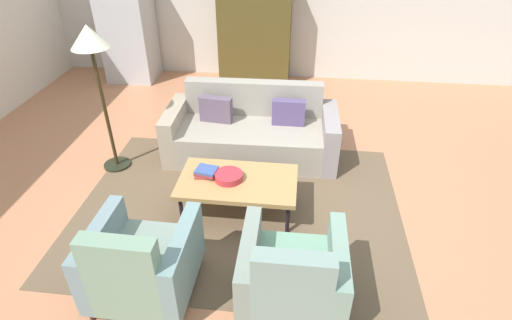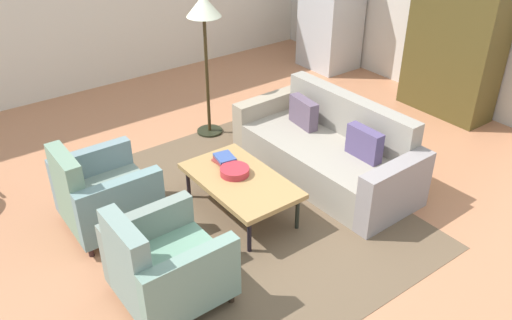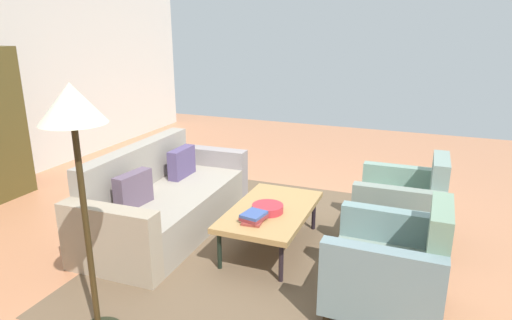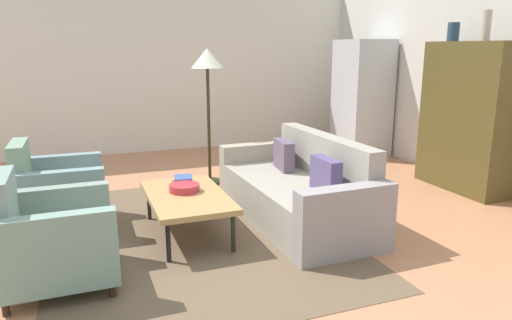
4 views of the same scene
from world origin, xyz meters
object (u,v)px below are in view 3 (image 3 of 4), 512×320
Objects in this scene: coffee_table at (271,212)px; floor_lamp at (74,129)px; fruit_bowl at (268,208)px; book_stack at (254,217)px; armchair_left at (395,270)px; armchair_right at (406,208)px; couch at (163,202)px.

coffee_table is 0.70× the size of floor_lamp.
book_stack is (-0.24, 0.04, 0.00)m from fruit_bowl.
armchair_left is 1.00× the size of armchair_right.
coffee_table is at bearing 63.51° from armchair_left.
couch reaches higher than coffee_table.
armchair_left is 1.28m from fruit_bowl.
armchair_right is 0.51× the size of floor_lamp.
floor_lamp is at bearing 157.69° from coffee_table.
fruit_bowl is at bearing 120.24° from armchair_right.
couch is 2.43m from armchair_left.
floor_lamp is (-1.29, 0.62, 1.00)m from book_stack.
couch reaches higher than book_stack.
floor_lamp is at bearing 16.50° from couch.
book_stack reaches higher than coffee_table.
book_stack is 0.14× the size of floor_lamp.
couch is 1.23× the size of floor_lamp.
coffee_table is at bearing -22.31° from floor_lamp.
armchair_right is at bearing -39.51° from floor_lamp.
armchair_left is 2.37m from floor_lamp.
floor_lamp reaches higher than couch.
coffee_table is 1.31m from armchair_right.
armchair_left is (-0.60, -2.35, 0.06)m from couch.
armchair_right is 3.55× the size of book_stack.
coffee_table is at bearing -7.31° from book_stack.
floor_lamp is (-1.62, -0.52, 1.16)m from couch.
floor_lamp is at bearing 119.86° from armchair_left.
coffee_table is at bearing 116.83° from armchair_right.
fruit_bowl is at bearing -23.49° from floor_lamp.
fruit_bowl is at bearing 67.14° from armchair_left.
book_stack reaches higher than fruit_bowl.
floor_lamp reaches higher than armchair_left.
armchair_left is at bearing -113.62° from fruit_bowl.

